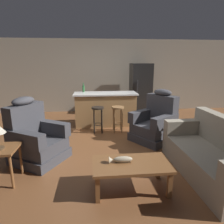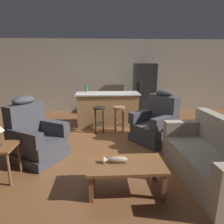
{
  "view_description": "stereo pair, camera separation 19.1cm",
  "coord_description": "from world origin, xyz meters",
  "px_view_note": "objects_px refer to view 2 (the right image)",
  "views": [
    {
      "loc": [
        -0.38,
        -4.31,
        1.83
      ],
      "look_at": [
        0.05,
        -0.1,
        0.75
      ],
      "focal_mm": 32.0,
      "sensor_mm": 36.0,
      "label": 1
    },
    {
      "loc": [
        -0.19,
        -4.32,
        1.83
      ],
      "look_at": [
        0.05,
        -0.1,
        0.75
      ],
      "focal_mm": 32.0,
      "sensor_mm": 36.0,
      "label": 2
    }
  ],
  "objects_px": {
    "coffee_table": "(126,167)",
    "end_table": "(0,152)",
    "fish_figurine": "(115,160)",
    "bar_stool_left": "(99,115)",
    "couch": "(212,158)",
    "kitchen_island": "(108,109)",
    "recliner_near_island": "(156,123)",
    "refrigerator": "(144,89)",
    "bottle_tall_green": "(86,88)",
    "recliner_near_lamp": "(35,137)",
    "bar_stool_right": "(119,114)"
  },
  "relations": [
    {
      "from": "recliner_near_lamp",
      "to": "recliner_near_island",
      "type": "bearing_deg",
      "value": 47.12
    },
    {
      "from": "coffee_table",
      "to": "end_table",
      "type": "height_order",
      "value": "end_table"
    },
    {
      "from": "kitchen_island",
      "to": "refrigerator",
      "type": "bearing_deg",
      "value": 42.28
    },
    {
      "from": "recliner_near_island",
      "to": "kitchen_island",
      "type": "distance_m",
      "value": 1.69
    },
    {
      "from": "fish_figurine",
      "to": "refrigerator",
      "type": "distance_m",
      "value": 4.5
    },
    {
      "from": "kitchen_island",
      "to": "bottle_tall_green",
      "type": "relative_size",
      "value": 6.55
    },
    {
      "from": "coffee_table",
      "to": "recliner_near_island",
      "type": "distance_m",
      "value": 2.05
    },
    {
      "from": "couch",
      "to": "recliner_near_island",
      "type": "xyz_separation_m",
      "value": [
        -0.46,
        1.6,
        0.08
      ]
    },
    {
      "from": "bottle_tall_green",
      "to": "recliner_near_island",
      "type": "bearing_deg",
      "value": -41.72
    },
    {
      "from": "kitchen_island",
      "to": "couch",
      "type": "bearing_deg",
      "value": -61.85
    },
    {
      "from": "couch",
      "to": "recliner_near_lamp",
      "type": "distance_m",
      "value": 3.12
    },
    {
      "from": "recliner_near_lamp",
      "to": "bar_stool_right",
      "type": "bearing_deg",
      "value": 70.04
    },
    {
      "from": "couch",
      "to": "kitchen_island",
      "type": "height_order",
      "value": "kitchen_island"
    },
    {
      "from": "bar_stool_left",
      "to": "couch",
      "type": "bearing_deg",
      "value": -51.66
    },
    {
      "from": "recliner_near_lamp",
      "to": "recliner_near_island",
      "type": "height_order",
      "value": "same"
    },
    {
      "from": "fish_figurine",
      "to": "recliner_near_island",
      "type": "distance_m",
      "value": 2.09
    },
    {
      "from": "fish_figurine",
      "to": "couch",
      "type": "height_order",
      "value": "couch"
    },
    {
      "from": "coffee_table",
      "to": "recliner_near_lamp",
      "type": "relative_size",
      "value": 0.92
    },
    {
      "from": "recliner_near_island",
      "to": "refrigerator",
      "type": "bearing_deg",
      "value": -129.97
    },
    {
      "from": "refrigerator",
      "to": "coffee_table",
      "type": "bearing_deg",
      "value": -105.1
    },
    {
      "from": "coffee_table",
      "to": "bar_stool_right",
      "type": "xyz_separation_m",
      "value": [
        0.13,
        2.49,
        0.11
      ]
    },
    {
      "from": "coffee_table",
      "to": "bar_stool_right",
      "type": "bearing_deg",
      "value": 87.11
    },
    {
      "from": "fish_figurine",
      "to": "bar_stool_left",
      "type": "distance_m",
      "value": 2.47
    },
    {
      "from": "bottle_tall_green",
      "to": "fish_figurine",
      "type": "bearing_deg",
      "value": -79.24
    },
    {
      "from": "bar_stool_left",
      "to": "bottle_tall_green",
      "type": "xyz_separation_m",
      "value": [
        -0.38,
        0.86,
        0.58
      ]
    },
    {
      "from": "couch",
      "to": "bar_stool_left",
      "type": "height_order",
      "value": "couch"
    },
    {
      "from": "bar_stool_left",
      "to": "fish_figurine",
      "type": "bearing_deg",
      "value": -84.28
    },
    {
      "from": "couch",
      "to": "bottle_tall_green",
      "type": "xyz_separation_m",
      "value": [
        -2.18,
        3.12,
        0.71
      ]
    },
    {
      "from": "fish_figurine",
      "to": "couch",
      "type": "distance_m",
      "value": 1.56
    },
    {
      "from": "recliner_near_island",
      "to": "coffee_table",
      "type": "bearing_deg",
      "value": 28.31
    },
    {
      "from": "coffee_table",
      "to": "refrigerator",
      "type": "xyz_separation_m",
      "value": [
        1.17,
        4.32,
        0.52
      ]
    },
    {
      "from": "coffee_table",
      "to": "recliner_near_lamp",
      "type": "distance_m",
      "value": 1.94
    },
    {
      "from": "recliner_near_lamp",
      "to": "bar_stool_left",
      "type": "distance_m",
      "value": 1.85
    },
    {
      "from": "couch",
      "to": "bar_stool_left",
      "type": "distance_m",
      "value": 2.89
    },
    {
      "from": "recliner_near_island",
      "to": "end_table",
      "type": "bearing_deg",
      "value": -7.99
    },
    {
      "from": "recliner_near_lamp",
      "to": "bottle_tall_green",
      "type": "height_order",
      "value": "bottle_tall_green"
    },
    {
      "from": "couch",
      "to": "kitchen_island",
      "type": "bearing_deg",
      "value": -63.17
    },
    {
      "from": "refrigerator",
      "to": "end_table",
      "type": "bearing_deg",
      "value": -128.17
    },
    {
      "from": "bar_stool_left",
      "to": "bar_stool_right",
      "type": "height_order",
      "value": "same"
    },
    {
      "from": "coffee_table",
      "to": "bar_stool_left",
      "type": "height_order",
      "value": "bar_stool_left"
    },
    {
      "from": "recliner_near_lamp",
      "to": "kitchen_island",
      "type": "relative_size",
      "value": 0.67
    },
    {
      "from": "coffee_table",
      "to": "refrigerator",
      "type": "distance_m",
      "value": 4.51
    },
    {
      "from": "bar_stool_right",
      "to": "fish_figurine",
      "type": "bearing_deg",
      "value": -96.39
    },
    {
      "from": "couch",
      "to": "bar_stool_left",
      "type": "bearing_deg",
      "value": -52.98
    },
    {
      "from": "recliner_near_island",
      "to": "kitchen_island",
      "type": "height_order",
      "value": "recliner_near_island"
    },
    {
      "from": "fish_figurine",
      "to": "recliner_near_lamp",
      "type": "xyz_separation_m",
      "value": [
        -1.45,
        1.05,
        -0.04
      ]
    },
    {
      "from": "coffee_table",
      "to": "recliner_near_lamp",
      "type": "height_order",
      "value": "recliner_near_lamp"
    },
    {
      "from": "couch",
      "to": "bottle_tall_green",
      "type": "distance_m",
      "value": 3.87
    },
    {
      "from": "coffee_table",
      "to": "bar_stool_right",
      "type": "distance_m",
      "value": 2.5
    },
    {
      "from": "fish_figurine",
      "to": "bar_stool_right",
      "type": "distance_m",
      "value": 2.47
    }
  ]
}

